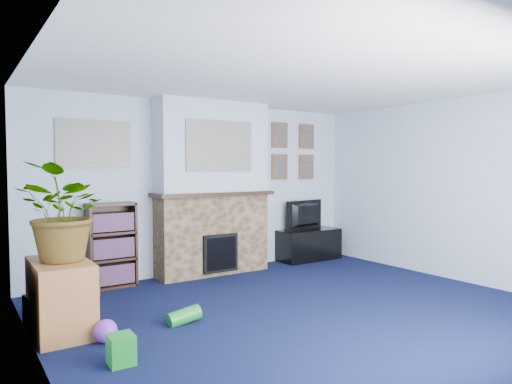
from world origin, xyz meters
TOP-DOWN VIEW (x-y plane):
  - floor at (0.00, 0.00)m, footprint 5.00×4.50m
  - ceiling at (0.00, 0.00)m, footprint 5.00×4.50m
  - wall_back at (0.00, 2.25)m, footprint 5.00×0.04m
  - wall_left at (-2.50, 0.00)m, footprint 0.04×4.50m
  - wall_right at (2.50, 0.00)m, footprint 0.04×4.50m
  - chimney_breast at (0.00, 2.05)m, footprint 1.72×0.50m
  - collage_main at (0.00, 1.84)m, footprint 1.00×0.03m
  - collage_left at (-1.55, 2.23)m, footprint 0.90×0.03m
  - portrait_tl at (1.30, 2.23)m, footprint 0.30×0.03m
  - portrait_tr at (1.85, 2.23)m, footprint 0.30×0.03m
  - portrait_bl at (1.30, 2.23)m, footprint 0.30×0.03m
  - portrait_br at (1.85, 2.23)m, footprint 0.30×0.03m
  - tv_stand at (1.74, 2.03)m, footprint 1.04×0.44m
  - television at (1.74, 2.05)m, footprint 0.82×0.23m
  - bookshelf at (-1.39, 2.11)m, footprint 0.58×0.28m
  - sideboard at (-2.24, 0.77)m, footprint 0.47×0.84m
  - potted_plant at (-2.19, 0.72)m, footprint 0.92×0.98m
  - mantel_clock at (-0.09, 2.00)m, footprint 0.11×0.07m
  - mantel_candle at (0.28, 2.00)m, footprint 0.05×0.05m
  - mantel_teddy at (-0.60, 2.00)m, footprint 0.13×0.13m
  - mantel_can at (0.67, 2.00)m, footprint 0.06×0.06m
  - green_crate at (-2.30, 1.00)m, footprint 0.43×0.36m
  - toy_ball at (-1.98, 0.30)m, footprint 0.20×0.20m
  - toy_block at (-2.00, -0.20)m, footprint 0.19×0.19m
  - toy_tube at (-1.22, 0.37)m, footprint 0.33×0.15m

SIDE VIEW (x-z plane):
  - floor at x=0.00m, z-range -0.01..0.01m
  - toy_tube at x=-1.22m, z-range -0.02..0.16m
  - toy_ball at x=-1.98m, z-range -0.01..0.19m
  - toy_block at x=-2.00m, z-range 0.00..0.22m
  - green_crate at x=-2.30m, z-range -0.01..0.29m
  - tv_stand at x=1.74m, z-range -0.02..0.47m
  - sideboard at x=-2.24m, z-range 0.02..0.68m
  - bookshelf at x=-1.39m, z-range -0.02..1.03m
  - television at x=1.74m, z-range 0.49..0.96m
  - potted_plant at x=-2.19m, z-range 0.65..1.54m
  - chimney_breast at x=0.00m, z-range -0.02..2.38m
  - wall_back at x=0.00m, z-range 0.00..2.40m
  - wall_left at x=-2.50m, z-range 0.00..2.40m
  - wall_right at x=2.50m, z-range 0.00..2.40m
  - mantel_can at x=0.67m, z-range 1.15..1.27m
  - mantel_teddy at x=-0.60m, z-range 1.15..1.28m
  - mantel_clock at x=-0.09m, z-range 1.14..1.30m
  - mantel_candle at x=0.28m, z-range 1.14..1.32m
  - portrait_bl at x=1.30m, z-range 1.30..1.70m
  - portrait_br at x=1.85m, z-range 1.30..1.70m
  - collage_left at x=-1.55m, z-range 1.49..2.07m
  - collage_main at x=0.00m, z-range 1.44..2.12m
  - portrait_tl at x=1.30m, z-range 1.80..2.20m
  - portrait_tr at x=1.85m, z-range 1.80..2.20m
  - ceiling at x=0.00m, z-range 2.40..2.40m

